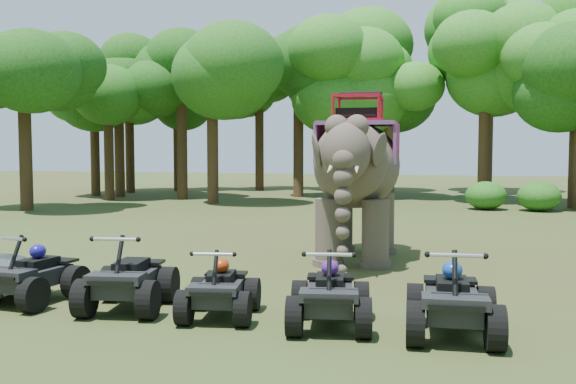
# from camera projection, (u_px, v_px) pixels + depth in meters

# --- Properties ---
(ground) EXTENTS (110.00, 110.00, 0.00)m
(ground) POSITION_uv_depth(u_px,v_px,m) (272.00, 296.00, 12.15)
(ground) COLOR #47381E
(ground) RESTS_ON ground
(elephant) EXTENTS (2.37, 5.09, 4.22)m
(elephant) POSITION_uv_depth(u_px,v_px,m) (357.00, 176.00, 16.03)
(elephant) COLOR #4A3D36
(elephant) RESTS_ON ground
(atv_0) EXTENTS (1.45, 1.87, 1.29)m
(atv_0) POSITION_uv_depth(u_px,v_px,m) (32.00, 267.00, 11.60)
(atv_0) COLOR black
(atv_0) RESTS_ON ground
(atv_1) EXTENTS (1.61, 2.02, 1.36)m
(atv_1) POSITION_uv_depth(u_px,v_px,m) (128.00, 271.00, 11.10)
(atv_1) COLOR black
(atv_1) RESTS_ON ground
(atv_2) EXTENTS (1.40, 1.76, 1.18)m
(atv_2) POSITION_uv_depth(u_px,v_px,m) (220.00, 282.00, 10.60)
(atv_2) COLOR black
(atv_2) RESTS_ON ground
(atv_3) EXTENTS (1.53, 1.91, 1.28)m
(atv_3) POSITION_uv_depth(u_px,v_px,m) (330.00, 287.00, 10.03)
(atv_3) COLOR black
(atv_3) RESTS_ON ground
(atv_4) EXTENTS (1.45, 1.92, 1.37)m
(atv_4) POSITION_uv_depth(u_px,v_px,m) (453.00, 291.00, 9.51)
(atv_4) COLOR black
(atv_4) RESTS_ON ground
(tree_0) EXTENTS (5.47, 5.47, 7.81)m
(tree_0) POSITION_uv_depth(u_px,v_px,m) (390.00, 127.00, 34.53)
(tree_0) COLOR #195114
(tree_0) RESTS_ON ground
(tree_1) EXTENTS (6.54, 6.54, 9.34)m
(tree_1) POSITION_uv_depth(u_px,v_px,m) (485.00, 110.00, 32.25)
(tree_1) COLOR #195114
(tree_1) RESTS_ON ground
(tree_23) EXTENTS (6.11, 6.11, 8.73)m
(tree_23) POSITION_uv_depth(u_px,v_px,m) (24.00, 112.00, 28.46)
(tree_23) COLOR #195114
(tree_23) RESTS_ON ground
(tree_24) EXTENTS (4.94, 4.94, 7.05)m
(tree_24) POSITION_uv_depth(u_px,v_px,m) (109.00, 134.00, 34.08)
(tree_24) COLOR #195114
(tree_24) RESTS_ON ground
(tree_25) EXTENTS (6.07, 6.07, 8.67)m
(tree_25) POSITION_uv_depth(u_px,v_px,m) (212.00, 117.00, 31.87)
(tree_25) COLOR #195114
(tree_25) RESTS_ON ground
(tree_26) EXTENTS (6.39, 6.39, 9.13)m
(tree_26) POSITION_uv_depth(u_px,v_px,m) (298.00, 116.00, 36.13)
(tree_26) COLOR #195114
(tree_26) RESTS_ON ground
(tree_27) EXTENTS (7.45, 7.45, 10.64)m
(tree_27) POSITION_uv_depth(u_px,v_px,m) (351.00, 108.00, 40.75)
(tree_27) COLOR #195114
(tree_27) RESTS_ON ground
(tree_28) EXTENTS (5.09, 5.09, 7.28)m
(tree_28) POSITION_uv_depth(u_px,v_px,m) (95.00, 133.00, 36.99)
(tree_28) COLOR #195114
(tree_28) RESTS_ON ground
(tree_29) EXTENTS (5.89, 5.89, 8.41)m
(tree_29) POSITION_uv_depth(u_px,v_px,m) (352.00, 122.00, 35.01)
(tree_29) COLOR #195114
(tree_29) RESTS_ON ground
(tree_30) EXTENTS (5.94, 5.94, 8.49)m
(tree_30) POSITION_uv_depth(u_px,v_px,m) (375.00, 121.00, 35.27)
(tree_30) COLOR #195114
(tree_30) RESTS_ON ground
(tree_33) EXTENTS (5.81, 5.81, 8.30)m
(tree_33) POSITION_uv_depth(u_px,v_px,m) (119.00, 124.00, 36.08)
(tree_33) COLOR #195114
(tree_33) RESTS_ON ground
(tree_34) EXTENTS (6.10, 6.10, 8.72)m
(tree_34) POSITION_uv_depth(u_px,v_px,m) (351.00, 122.00, 39.33)
(tree_34) COLOR #195114
(tree_34) RESTS_ON ground
(tree_35) EXTENTS (5.70, 5.70, 8.15)m
(tree_35) POSITION_uv_depth(u_px,v_px,m) (129.00, 127.00, 39.56)
(tree_35) COLOR #195114
(tree_35) RESTS_ON ground
(tree_36) EXTENTS (7.62, 7.62, 10.89)m
(tree_36) POSITION_uv_depth(u_px,v_px,m) (488.00, 103.00, 38.21)
(tree_36) COLOR #195114
(tree_36) RESTS_ON ground
(tree_37) EXTENTS (5.18, 5.18, 7.40)m
(tree_37) POSITION_uv_depth(u_px,v_px,m) (177.00, 134.00, 41.32)
(tree_37) COLOR #195114
(tree_37) RESTS_ON ground
(tree_38) EXTENTS (6.00, 6.00, 8.57)m
(tree_38) POSITION_uv_depth(u_px,v_px,m) (259.00, 125.00, 41.78)
(tree_38) COLOR #195114
(tree_38) RESTS_ON ground
(tree_40) EXTENTS (6.25, 6.25, 8.92)m
(tree_40) POSITION_uv_depth(u_px,v_px,m) (182.00, 117.00, 34.51)
(tree_40) COLOR #195114
(tree_40) RESTS_ON ground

